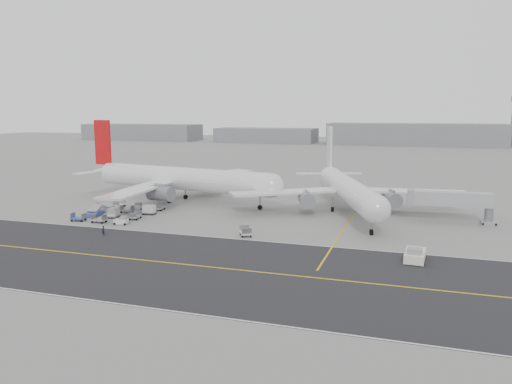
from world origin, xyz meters
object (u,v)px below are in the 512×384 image
(airliner_a, at_px, (178,178))
(jet_bridge, at_px, (451,201))
(ground_crew_a, at_px, (103,231))
(airliner_b, at_px, (347,189))
(pushback_tug, at_px, (415,255))

(airliner_a, distance_m, jet_bridge, 62.00)
(ground_crew_a, bearing_deg, airliner_b, 66.74)
(jet_bridge, bearing_deg, pushback_tug, -104.98)
(airliner_b, height_order, pushback_tug, airliner_b)
(airliner_a, relative_size, airliner_b, 1.13)
(airliner_b, height_order, jet_bridge, airliner_b)
(jet_bridge, height_order, ground_crew_a, jet_bridge)
(airliner_b, xyz_separation_m, ground_crew_a, (-38.03, -34.40, -4.29))
(jet_bridge, bearing_deg, airliner_b, 166.12)
(airliner_a, relative_size, pushback_tug, 7.27)
(airliner_a, distance_m, ground_crew_a, 35.57)
(airliner_a, xyz_separation_m, pushback_tug, (55.43, -34.05, -4.72))
(pushback_tug, bearing_deg, airliner_b, 117.20)
(jet_bridge, relative_size, ground_crew_a, 9.58)
(airliner_b, bearing_deg, airliner_a, 159.11)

